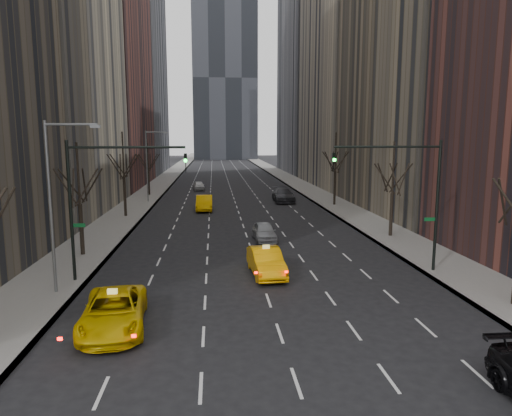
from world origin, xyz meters
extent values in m
plane|color=black|center=(0.00, 0.00, 0.00)|extent=(400.00, 400.00, 0.00)
cube|color=slate|center=(-12.25, 70.00, 0.07)|extent=(4.50, 320.00, 0.15)
cube|color=slate|center=(12.25, 70.00, 0.07)|extent=(4.50, 320.00, 0.15)
cube|color=brown|center=(-21.50, 66.00, 22.00)|extent=(14.00, 28.00, 44.00)
cube|color=slate|center=(-21.50, 96.00, 30.00)|extent=(14.00, 30.00, 60.00)
cube|color=tan|center=(21.50, 64.00, 25.00)|extent=(14.00, 28.00, 50.00)
cube|color=slate|center=(21.50, 95.00, 29.00)|extent=(14.00, 30.00, 58.00)
cube|color=black|center=(2.00, 170.00, 60.00)|extent=(24.00, 24.00, 120.00)
cylinder|color=black|center=(-12.00, 18.00, 1.93)|extent=(0.28, 0.28, 3.57)
cylinder|color=black|center=(-12.00, 18.00, 5.84)|extent=(0.16, 0.16, 4.25)
cylinder|color=black|center=(-11.85, 18.85, 4.95)|extent=(0.42, 1.80, 2.52)
cylinder|color=black|center=(-11.19, 18.29, 4.95)|extent=(1.74, 0.72, 2.52)
cylinder|color=black|center=(-11.34, 17.45, 4.95)|extent=(1.46, 1.25, 2.52)
cylinder|color=black|center=(-12.15, 17.15, 4.95)|extent=(0.42, 1.80, 2.52)
cylinder|color=black|center=(-12.81, 17.71, 4.95)|extent=(1.74, 0.72, 2.52)
cylinder|color=black|center=(-12.66, 18.55, 4.95)|extent=(1.46, 1.25, 2.52)
cylinder|color=black|center=(-12.00, 34.00, 2.15)|extent=(0.28, 0.28, 3.99)
cylinder|color=black|center=(-12.00, 34.00, 6.52)|extent=(0.16, 0.16, 4.75)
cylinder|color=black|center=(-11.85, 34.85, 5.37)|extent=(0.42, 1.80, 2.52)
cylinder|color=black|center=(-11.19, 34.29, 5.37)|extent=(1.74, 0.72, 2.52)
cylinder|color=black|center=(-11.34, 33.45, 5.37)|extent=(1.46, 1.25, 2.52)
cylinder|color=black|center=(-12.15, 33.15, 5.37)|extent=(0.42, 1.80, 2.52)
cylinder|color=black|center=(-12.81, 33.71, 5.37)|extent=(1.74, 0.72, 2.52)
cylinder|color=black|center=(-12.66, 34.55, 5.37)|extent=(1.46, 1.25, 2.52)
cylinder|color=black|center=(-12.00, 52.00, 1.83)|extent=(0.28, 0.28, 3.36)
cylinder|color=black|center=(-12.00, 52.00, 5.51)|extent=(0.16, 0.16, 4.00)
cylinder|color=black|center=(-11.85, 52.85, 4.74)|extent=(0.42, 1.80, 2.52)
cylinder|color=black|center=(-11.19, 52.29, 4.74)|extent=(1.74, 0.72, 2.52)
cylinder|color=black|center=(-11.34, 51.45, 4.74)|extent=(1.46, 1.25, 2.52)
cylinder|color=black|center=(-12.15, 51.15, 4.74)|extent=(0.42, 1.80, 2.52)
cylinder|color=black|center=(-12.81, 51.71, 4.74)|extent=(1.74, 0.72, 2.52)
cylinder|color=black|center=(-12.66, 52.55, 4.74)|extent=(1.46, 1.25, 2.52)
cylinder|color=black|center=(11.19, 5.71, 5.16)|extent=(1.74, 0.72, 2.52)
cylinder|color=black|center=(11.34, 6.55, 5.16)|extent=(1.46, 1.25, 2.52)
cylinder|color=black|center=(12.00, 22.00, 1.93)|extent=(0.28, 0.28, 3.57)
cylinder|color=black|center=(12.00, 22.00, 5.84)|extent=(0.16, 0.16, 4.25)
cylinder|color=black|center=(12.15, 22.85, 4.95)|extent=(0.42, 1.80, 2.52)
cylinder|color=black|center=(12.81, 22.29, 4.95)|extent=(1.74, 0.72, 2.52)
cylinder|color=black|center=(12.66, 21.45, 4.95)|extent=(1.46, 1.25, 2.52)
cylinder|color=black|center=(11.85, 21.15, 4.95)|extent=(0.42, 1.80, 2.52)
cylinder|color=black|center=(11.19, 21.71, 4.95)|extent=(1.74, 0.72, 2.52)
cylinder|color=black|center=(11.34, 22.55, 4.95)|extent=(1.46, 1.25, 2.52)
cylinder|color=black|center=(12.00, 40.00, 2.15)|extent=(0.28, 0.28, 3.99)
cylinder|color=black|center=(12.00, 40.00, 6.52)|extent=(0.16, 0.16, 4.75)
cylinder|color=black|center=(12.15, 40.85, 5.37)|extent=(0.42, 1.80, 2.52)
cylinder|color=black|center=(12.81, 40.29, 5.37)|extent=(1.74, 0.72, 2.52)
cylinder|color=black|center=(12.66, 39.45, 5.37)|extent=(1.46, 1.25, 2.52)
cylinder|color=black|center=(11.85, 39.15, 5.37)|extent=(0.42, 1.80, 2.52)
cylinder|color=black|center=(11.19, 39.71, 5.37)|extent=(1.74, 0.72, 2.52)
cylinder|color=black|center=(11.34, 40.55, 5.37)|extent=(1.46, 1.25, 2.52)
cylinder|color=black|center=(-10.80, 12.00, 4.15)|extent=(0.18, 0.18, 8.00)
cylinder|color=black|center=(-7.55, 12.00, 7.75)|extent=(6.50, 0.14, 0.14)
imported|color=black|center=(-4.30, 12.00, 6.85)|extent=(0.18, 0.22, 1.10)
sphere|color=#0CFF33|center=(-4.30, 11.82, 7.00)|extent=(0.20, 0.20, 0.20)
cube|color=#0C5926|center=(-10.40, 12.00, 3.35)|extent=(0.70, 0.04, 0.22)
cylinder|color=black|center=(10.80, 12.00, 4.15)|extent=(0.18, 0.18, 8.00)
cylinder|color=black|center=(7.55, 12.00, 7.75)|extent=(6.50, 0.14, 0.14)
imported|color=black|center=(4.30, 12.00, 6.85)|extent=(0.18, 0.22, 1.10)
sphere|color=#0CFF33|center=(4.30, 11.82, 7.00)|extent=(0.20, 0.20, 0.20)
cube|color=#0C5926|center=(10.40, 12.00, 3.35)|extent=(0.70, 0.04, 0.22)
cylinder|color=slate|center=(-11.20, 10.00, 4.65)|extent=(0.16, 0.16, 9.00)
cylinder|color=slate|center=(-9.90, 10.00, 8.95)|extent=(2.60, 0.14, 0.14)
cube|color=slate|center=(-8.70, 10.00, 8.85)|extent=(0.50, 0.22, 0.15)
cylinder|color=slate|center=(-11.20, 45.00, 4.65)|extent=(0.16, 0.16, 9.00)
cylinder|color=slate|center=(-9.90, 45.00, 8.95)|extent=(2.60, 0.14, 0.14)
cube|color=slate|center=(-8.70, 45.00, 8.85)|extent=(0.50, 0.22, 0.15)
imported|color=#E1B804|center=(-7.15, 5.14, 0.80)|extent=(3.20, 5.96, 1.59)
imported|color=#FFA905|center=(0.38, 12.42, 0.82)|extent=(2.10, 5.10, 1.64)
imported|color=#9C9FA3|center=(1.32, 21.79, 0.73)|extent=(1.83, 4.34, 1.46)
imported|color=#F3AD05|center=(-3.84, 37.86, 0.86)|extent=(1.82, 5.23, 1.72)
imported|color=#2D2D32|center=(6.25, 43.96, 0.89)|extent=(2.52, 6.12, 1.77)
imported|color=silver|center=(-5.10, 58.50, 0.70)|extent=(2.09, 4.27, 1.40)
camera|label=1|loc=(-2.72, -14.28, 8.30)|focal=32.00mm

